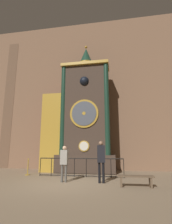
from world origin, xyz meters
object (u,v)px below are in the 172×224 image
Objects in this scene: clock_tower at (80,118)px; stanchion_post at (28,170)px; visitor_bench at (136,179)px; visitor_near at (64,160)px; visitor_far at (101,157)px.

stanchion_post is (-2.69, -1.77, -3.29)m from clock_tower.
clock_tower reaches higher than visitor_bench.
visitor_bench is (3.16, -4.03, -3.27)m from clock_tower.
clock_tower is 5.60× the size of visitor_near.
clock_tower is at bearing 94.72° from visitor_near.
visitor_near is 1.73m from visitor_far.
stanchion_post is 0.66× the size of visitor_bench.
visitor_near is at bearing -89.62° from clock_tower.
visitor_far reaches higher than visitor_bench.
clock_tower is 6.08m from visitor_bench.
visitor_far is (1.74, -3.42, -2.49)m from clock_tower.
clock_tower reaches higher than visitor_near.
clock_tower is 6.38× the size of visitor_bench.
stanchion_post reaches higher than visitor_bench.
visitor_far is 1.29× the size of visitor_bench.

